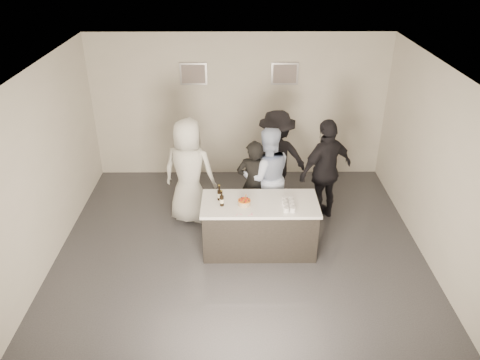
{
  "coord_description": "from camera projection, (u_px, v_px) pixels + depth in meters",
  "views": [
    {
      "loc": [
        -0.05,
        -6.13,
        4.73
      ],
      "look_at": [
        0.0,
        0.5,
        1.15
      ],
      "focal_mm": 35.0,
      "sensor_mm": 36.0,
      "label": 1
    }
  ],
  "objects": [
    {
      "name": "bar_counter",
      "position": [
        259.0,
        226.0,
        7.62
      ],
      "size": [
        1.86,
        0.86,
        0.9
      ],
      "primitive_type": "cube",
      "color": "white",
      "rests_on": "ground"
    },
    {
      "name": "person_main_black",
      "position": [
        254.0,
        185.0,
        8.07
      ],
      "size": [
        0.65,
        0.48,
        1.65
      ],
      "primitive_type": "imported",
      "rotation": [
        0.0,
        0.0,
        3.0
      ],
      "color": "black",
      "rests_on": "ground"
    },
    {
      "name": "floor",
      "position": [
        240.0,
        256.0,
        7.64
      ],
      "size": [
        6.0,
        6.0,
        0.0
      ],
      "primitive_type": "plane",
      "color": "#3D3D42",
      "rests_on": "ground"
    },
    {
      "name": "candles",
      "position": [
        244.0,
        214.0,
        7.1
      ],
      "size": [
        0.24,
        0.08,
        0.01
      ],
      "primitive_type": "cube",
      "color": "pink",
      "rests_on": "bar_counter"
    },
    {
      "name": "person_guest_right",
      "position": [
        326.0,
        170.0,
        8.26
      ],
      "size": [
        1.2,
        0.98,
        1.91
      ],
      "primitive_type": "imported",
      "rotation": [
        0.0,
        0.0,
        3.68
      ],
      "color": "black",
      "rests_on": "ground"
    },
    {
      "name": "wall_front",
      "position": [
        243.0,
        327.0,
        4.29
      ],
      "size": [
        6.0,
        0.04,
        3.0
      ],
      "primitive_type": "cube",
      "color": "beige",
      "rests_on": "ground"
    },
    {
      "name": "beer_bottle_b",
      "position": [
        222.0,
        198.0,
        7.26
      ],
      "size": [
        0.07,
        0.07,
        0.26
      ],
      "primitive_type": "cylinder",
      "color": "black",
      "rests_on": "bar_counter"
    },
    {
      "name": "cake",
      "position": [
        244.0,
        203.0,
        7.32
      ],
      "size": [
        0.2,
        0.2,
        0.08
      ],
      "primitive_type": "cylinder",
      "color": "orange",
      "rests_on": "bar_counter"
    },
    {
      "name": "tumbler_cluster",
      "position": [
        289.0,
        204.0,
        7.28
      ],
      "size": [
        0.19,
        0.4,
        0.08
      ],
      "primitive_type": "cube",
      "color": "orange",
      "rests_on": "bar_counter"
    },
    {
      "name": "wall_left",
      "position": [
        38.0,
        176.0,
        6.91
      ],
      "size": [
        0.04,
        6.0,
        3.0
      ],
      "primitive_type": "cube",
      "color": "beige",
      "rests_on": "ground"
    },
    {
      "name": "person_guest_back",
      "position": [
        276.0,
        158.0,
        8.74
      ],
      "size": [
        1.35,
        0.99,
        1.87
      ],
      "primitive_type": "imported",
      "rotation": [
        0.0,
        0.0,
        3.41
      ],
      "color": "black",
      "rests_on": "ground"
    },
    {
      "name": "beer_bottle_a",
      "position": [
        219.0,
        193.0,
        7.42
      ],
      "size": [
        0.07,
        0.07,
        0.26
      ],
      "primitive_type": "cylinder",
      "color": "black",
      "rests_on": "bar_counter"
    },
    {
      "name": "picture_left",
      "position": [
        193.0,
        74.0,
        9.21
      ],
      "size": [
        0.54,
        0.04,
        0.44
      ],
      "primitive_type": "cube",
      "color": "#B2B2B7",
      "rests_on": "wall_back"
    },
    {
      "name": "wall_back",
      "position": [
        239.0,
        107.0,
        9.57
      ],
      "size": [
        6.0,
        0.04,
        3.0
      ],
      "primitive_type": "cube",
      "color": "beige",
      "rests_on": "ground"
    },
    {
      "name": "person_guest_left",
      "position": [
        189.0,
        171.0,
        8.2
      ],
      "size": [
        1.06,
        0.82,
        1.94
      ],
      "primitive_type": "imported",
      "rotation": [
        0.0,
        0.0,
        2.91
      ],
      "color": "silver",
      "rests_on": "ground"
    },
    {
      "name": "ceiling",
      "position": [
        240.0,
        76.0,
        6.22
      ],
      "size": [
        6.0,
        6.0,
        0.0
      ],
      "primitive_type": "plane",
      "rotation": [
        3.14,
        0.0,
        0.0
      ],
      "color": "white"
    },
    {
      "name": "wall_right",
      "position": [
        442.0,
        175.0,
        6.95
      ],
      "size": [
        0.04,
        6.0,
        3.0
      ],
      "primitive_type": "cube",
      "color": "beige",
      "rests_on": "ground"
    },
    {
      "name": "person_main_blue",
      "position": [
        267.0,
        176.0,
        8.15
      ],
      "size": [
        0.99,
        0.83,
        1.82
      ],
      "primitive_type": "imported",
      "rotation": [
        0.0,
        0.0,
        3.31
      ],
      "color": "#B0C1E6",
      "rests_on": "ground"
    },
    {
      "name": "picture_right",
      "position": [
        285.0,
        74.0,
        9.22
      ],
      "size": [
        0.54,
        0.04,
        0.44
      ],
      "primitive_type": "cube",
      "color": "#B2B2B7",
      "rests_on": "wall_back"
    }
  ]
}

